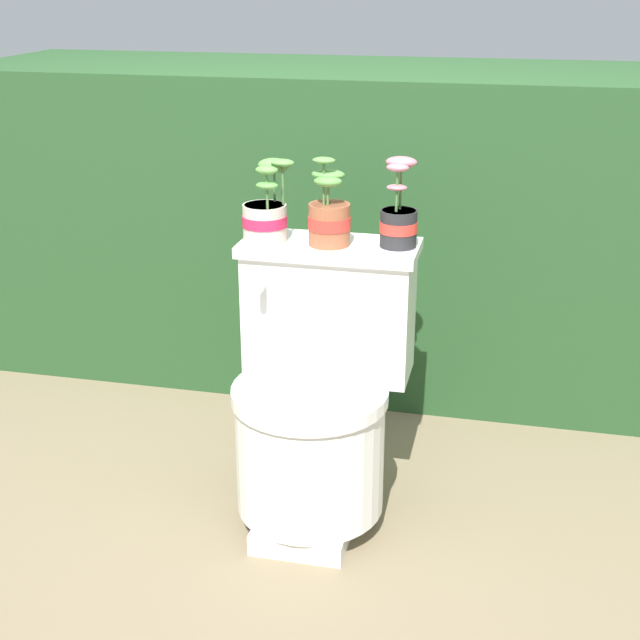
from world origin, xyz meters
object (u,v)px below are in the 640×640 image
toilet (317,399)px  potted_plant_middle (399,218)px  potted_plant_left (266,212)px  potted_plant_midleft (329,216)px

toilet → potted_plant_middle: size_ratio=3.09×
potted_plant_left → potted_plant_middle: potted_plant_middle is taller
toilet → potted_plant_middle: 0.54m
potted_plant_left → potted_plant_middle: size_ratio=0.94×
potted_plant_midleft → potted_plant_middle: bearing=8.5°
potted_plant_midleft → potted_plant_left: bearing=178.1°
potted_plant_midleft → potted_plant_middle: same height
potted_plant_middle → potted_plant_left: bearing=-176.6°
potted_plant_left → toilet: bearing=-38.4°
potted_plant_left → potted_plant_middle: 0.36m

